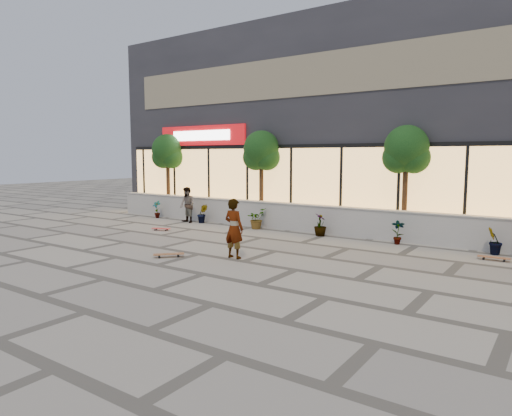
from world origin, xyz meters
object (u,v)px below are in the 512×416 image
Objects in this scene: tree_midwest at (261,153)px; skater_left at (187,205)px; tree_west at (168,153)px; skateboard_left at (161,229)px; tree_mideast at (406,152)px; skateboard_right_near at (494,258)px; skater_center at (234,228)px; skateboard_center at (169,254)px.

skater_left is at bearing -150.52° from tree_midwest.
skateboard_left is (3.32, -3.68, -2.91)m from tree_west.
tree_mideast is 4.73× the size of skateboard_right_near.
tree_midwest is at bearing -60.50° from skater_center.
tree_west is 2.55× the size of skater_left.
skateboard_left is at bearing -48.01° from tree_west.
tree_mideast is 9.44m from skateboard_left.
skater_center is 2.26× the size of skateboard_left.
tree_mideast is 5.23× the size of skateboard_left.
skateboard_center is at bearing -37.35° from skater_left.
skateboard_left is 0.90× the size of skateboard_right_near.
skateboard_center is 1.04× the size of skateboard_left.
skateboard_center is at bearing -44.61° from tree_west.
tree_west is 4.73× the size of skateboard_right_near.
tree_west is 10.18m from skateboard_center.
tree_mideast is at bearing 144.06° from skateboard_right_near.
skater_center is 7.22m from skateboard_right_near.
skater_center is at bearing -42.77° from skateboard_left.
tree_mideast is at bearing -114.60° from skater_center.
skateboard_right_near is (9.11, -2.05, -2.90)m from tree_midwest.
skater_left reaches higher than skateboard_left.
tree_mideast is at bearing 9.21° from skateboard_center.
tree_mideast reaches higher than skater_center.
tree_west is at bearing 169.52° from skateboard_right_near.
tree_west reaches higher than skateboard_right_near.
tree_midwest is 6.95m from skater_center.
skateboard_right_near is at bearing -12.70° from tree_midwest.
tree_midwest is 2.55× the size of skater_left.
tree_midwest is 9.78m from skateboard_right_near.
skateboard_right_near is (11.89, -0.48, -0.69)m from skater_left.
skateboard_left is (-5.22, 2.19, -0.77)m from skater_center.
skateboard_right_near is at bearing -145.62° from skater_center.
tree_midwest reaches higher than skateboard_left.
tree_west and tree_midwest have the same top height.
skater_left is 1.86× the size of skateboard_right_near.
tree_midwest is at bearing 39.35° from skateboard_left.
skater_center is at bearing -150.28° from skateboard_right_near.
skater_center reaches higher than skateboard_left.
skateboard_left is (-8.18, -3.68, -2.91)m from tree_mideast.
skater_left is (-5.81, 4.30, -0.08)m from skater_center.
skateboard_left is at bearing -120.67° from tree_midwest.
skater_center is at bearing -116.78° from tree_mideast.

